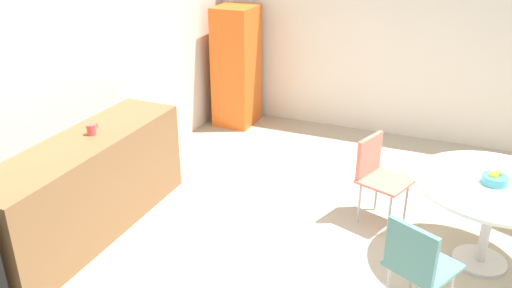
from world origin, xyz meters
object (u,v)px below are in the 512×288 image
round_table (493,196)px  chair_teal (416,260)px  locker_cabinet (237,67)px  chair_coral (377,170)px  mug_white (92,129)px  fruit_bowl (495,179)px

round_table → chair_teal: bearing=153.4°
locker_cabinet → round_table: size_ratio=1.30×
chair_coral → mug_white: (-1.05, 2.36, 0.43)m
round_table → mug_white: mug_white is taller
chair_teal → chair_coral: bearing=21.9°
chair_teal → mug_white: mug_white is taller
chair_coral → fruit_bowl: size_ratio=4.15×
chair_teal → locker_cabinet: bearing=42.0°
chair_teal → mug_white: size_ratio=6.43×
round_table → fruit_bowl: fruit_bowl is taller
chair_teal → fruit_bowl: (0.92, -0.45, 0.28)m
locker_cabinet → fruit_bowl: (-2.16, -3.22, -0.00)m
locker_cabinet → chair_teal: size_ratio=1.93×
round_table → fruit_bowl: size_ratio=6.19×
fruit_bowl → mug_white: mug_white is taller
round_table → chair_coral: (0.35, 0.98, -0.12)m
chair_coral → mug_white: mug_white is taller
chair_teal → mug_white: 2.91m
round_table → mug_white: (-0.70, 3.34, 0.31)m
chair_teal → mug_white: bearing=85.4°
round_table → chair_teal: size_ratio=1.49×
locker_cabinet → chair_teal: (-3.08, -2.77, -0.28)m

